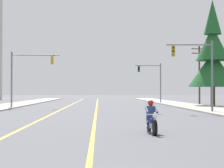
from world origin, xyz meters
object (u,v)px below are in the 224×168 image
Objects in this scene: utility_pole_right_far at (199,72)px; traffic_signal_near_right at (199,66)px; traffic_signal_near_left at (26,71)px; motorcycle_with_rider at (152,120)px; conifer_tree_right_verge_far at (213,57)px; traffic_signal_mid_right at (153,77)px.

traffic_signal_near_right is at bearing -104.20° from utility_pole_right_far.
traffic_signal_near_left is at bearing -148.72° from utility_pole_right_far.
conifer_tree_right_verge_far is (11.55, 30.90, 5.39)m from motorcycle_with_rider.
traffic_signal_mid_right is at bearing 111.34° from conifer_tree_right_verge_far.
utility_pole_right_far is (6.13, 24.24, 0.59)m from traffic_signal_near_right.
utility_pole_right_far is at bearing 75.80° from traffic_signal_near_right.
utility_pole_right_far reaches higher than motorcycle_with_rider.
traffic_signal_mid_right is (6.18, 44.66, 3.46)m from motorcycle_with_rider.
motorcycle_with_rider is 0.35× the size of traffic_signal_near_left.
utility_pole_right_far reaches higher than traffic_signal_mid_right.
conifer_tree_right_verge_far is (5.37, -13.76, 1.92)m from traffic_signal_mid_right.
conifer_tree_right_verge_far is at bearing 9.75° from traffic_signal_near_left.
utility_pole_right_far is 0.65× the size of conifer_tree_right_verge_far.
traffic_signal_near_left is 1.00× the size of traffic_signal_mid_right.
motorcycle_with_rider is at bearing -110.49° from conifer_tree_right_verge_far.
traffic_signal_near_right is 19.65m from traffic_signal_near_left.
traffic_signal_near_right is 1.00× the size of traffic_signal_near_left.
conifer_tree_right_verge_far reaches higher than utility_pole_right_far.
traffic_signal_mid_right is 14.89m from conifer_tree_right_verge_far.
utility_pole_right_far is 10.22m from conifer_tree_right_verge_far.
traffic_signal_mid_right is (16.53, 17.52, -0.07)m from traffic_signal_near_left.
motorcycle_with_rider is 0.17× the size of conifer_tree_right_verge_far.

